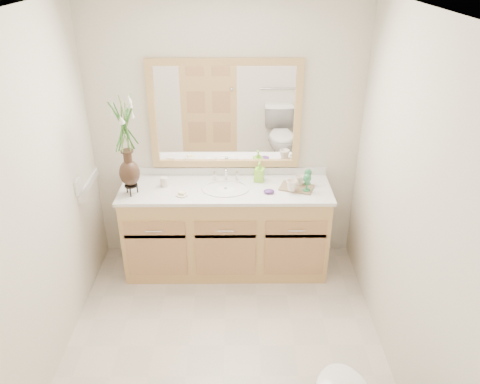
{
  "coord_description": "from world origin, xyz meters",
  "views": [
    {
      "loc": [
        0.1,
        -2.61,
        2.69
      ],
      "look_at": [
        0.12,
        0.65,
        0.98
      ],
      "focal_mm": 35.0,
      "sensor_mm": 36.0,
      "label": 1
    }
  ],
  "objects_px": {
    "flower_vase": "(125,132)",
    "tumbler": "(164,182)",
    "tray": "(297,188)",
    "soap_bottle": "(259,173)"
  },
  "relations": [
    {
      "from": "tumbler",
      "to": "soap_bottle",
      "type": "xyz_separation_m",
      "value": [
        0.84,
        0.1,
        0.04
      ]
    },
    {
      "from": "flower_vase",
      "to": "tray",
      "type": "distance_m",
      "value": 1.52
    },
    {
      "from": "soap_bottle",
      "to": "tumbler",
      "type": "bearing_deg",
      "value": -158.95
    },
    {
      "from": "tumbler",
      "to": "tray",
      "type": "distance_m",
      "value": 1.16
    },
    {
      "from": "flower_vase",
      "to": "tumbler",
      "type": "xyz_separation_m",
      "value": [
        0.26,
        0.14,
        -0.52
      ]
    },
    {
      "from": "flower_vase",
      "to": "tray",
      "type": "xyz_separation_m",
      "value": [
        1.41,
        0.09,
        -0.55
      ]
    },
    {
      "from": "tumbler",
      "to": "tray",
      "type": "xyz_separation_m",
      "value": [
        1.16,
        -0.05,
        -0.04
      ]
    },
    {
      "from": "tray",
      "to": "flower_vase",
      "type": "bearing_deg",
      "value": -156.69
    },
    {
      "from": "soap_bottle",
      "to": "flower_vase",
      "type": "bearing_deg",
      "value": -153.05
    },
    {
      "from": "tumbler",
      "to": "tray",
      "type": "relative_size",
      "value": 0.3
    }
  ]
}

